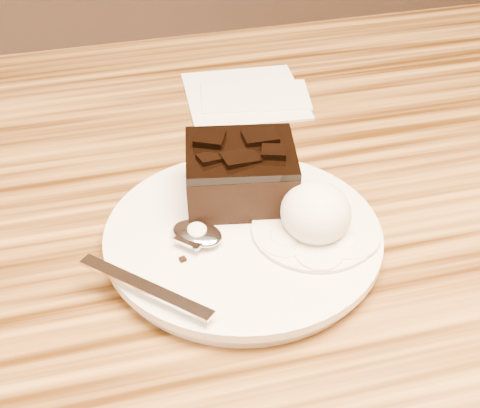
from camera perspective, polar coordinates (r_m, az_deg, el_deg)
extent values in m
cylinder|color=white|center=(0.59, 0.25, -2.95)|extent=(0.23, 0.23, 0.02)
cube|color=black|center=(0.60, 0.06, 2.29)|extent=(0.11, 0.10, 0.04)
ellipsoid|color=white|center=(0.57, 6.22, -0.70)|extent=(0.06, 0.06, 0.05)
cylinder|color=white|center=(0.58, 6.10, -2.14)|extent=(0.11, 0.11, 0.00)
cube|color=white|center=(0.81, 0.37, 8.93)|extent=(0.14, 0.14, 0.01)
cube|color=black|center=(0.57, 6.97, -2.70)|extent=(0.01, 0.01, 0.00)
cube|color=black|center=(0.55, -4.70, -4.53)|extent=(0.01, 0.01, 0.00)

